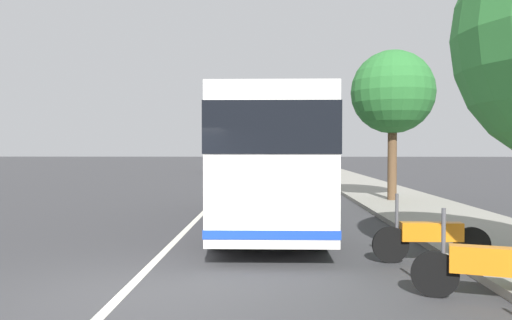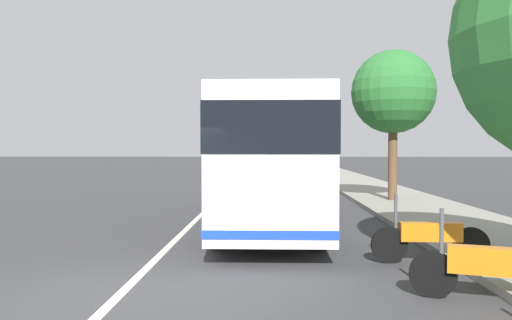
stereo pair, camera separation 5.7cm
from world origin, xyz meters
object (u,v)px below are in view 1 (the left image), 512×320
car_behind_bus (272,162)px  car_oncoming (273,168)px  motorcycle_nearest_curb (492,268)px  roadside_tree_mid_block (393,93)px  coach_bus (270,155)px  car_ahead_same_lane (223,164)px  motorcycle_by_tree (431,237)px

car_behind_bus → car_oncoming: size_ratio=0.97×
motorcycle_nearest_curb → car_behind_bus: car_behind_bus is taller
car_behind_bus → roadside_tree_mid_block: 28.88m
car_behind_bus → roadside_tree_mid_block: roadside_tree_mid_block is taller
car_behind_bus → motorcycle_nearest_curb: bearing=-174.4°
coach_bus → car_oncoming: (21.17, -0.27, -1.21)m
car_ahead_same_lane → motorcycle_by_tree: bearing=16.0°
motorcycle_nearest_curb → roadside_tree_mid_block: 12.85m
motorcycle_nearest_curb → car_ahead_same_lane: car_ahead_same_lane is taller
motorcycle_by_tree → car_behind_bus: 38.28m
car_behind_bus → car_ahead_same_lane: car_behind_bus is taller
car_behind_bus → car_oncoming: 12.46m
roadside_tree_mid_block → car_behind_bus: bearing=8.7°
car_ahead_same_lane → car_oncoming: bearing=32.9°
coach_bus → motorcycle_by_tree: size_ratio=4.70×
motorcycle_by_tree → car_ahead_same_lane: car_ahead_same_lane is taller
coach_bus → roadside_tree_mid_block: (5.30, -4.70, 2.31)m
roadside_tree_mid_block → car_ahead_same_lane: bearing=20.1°
motorcycle_by_tree → car_behind_bus: bearing=-85.5°
car_behind_bus → car_ahead_same_lane: 6.39m
motorcycle_by_tree → car_ahead_same_lane: bearing=-77.6°
car_behind_bus → car_oncoming: bearing=-178.6°
motorcycle_by_tree → coach_bus: bearing=-56.4°
car_ahead_same_lane → car_oncoming: (-7.78, -4.23, 0.03)m
car_behind_bus → car_oncoming: car_oncoming is taller
car_ahead_same_lane → roadside_tree_mid_block: 25.43m
car_oncoming → car_behind_bus: bearing=-1.7°
motorcycle_nearest_curb → roadside_tree_mid_block: (12.18, -1.68, 3.75)m
motorcycle_nearest_curb → roadside_tree_mid_block: roadside_tree_mid_block is taller
car_behind_bus → motorcycle_by_tree: bearing=-174.3°
motorcycle_by_tree → roadside_tree_mid_block: (9.85, -1.76, 3.75)m
motorcycle_nearest_curb → coach_bus: bearing=-48.2°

